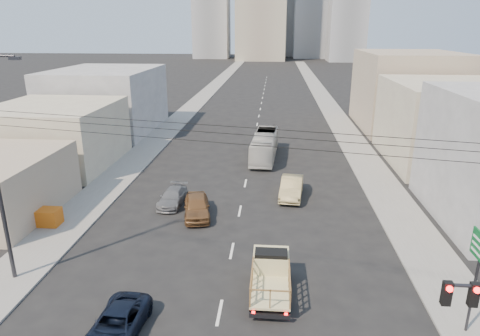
# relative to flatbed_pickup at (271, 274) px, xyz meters

# --- Properties ---
(sidewalk_left) EXTENTS (3.50, 180.00, 0.12)m
(sidewalk_left) POSITION_rel_flatbed_pickup_xyz_m (-14.16, 66.15, -1.03)
(sidewalk_left) COLOR slate
(sidewalk_left) RESTS_ON ground
(sidewalk_right) EXTENTS (3.50, 180.00, 0.12)m
(sidewalk_right) POSITION_rel_flatbed_pickup_xyz_m (9.34, 66.15, -1.03)
(sidewalk_right) COLOR slate
(sidewalk_right) RESTS_ON ground
(lane_dashes) EXTENTS (0.15, 104.00, 0.01)m
(lane_dashes) POSITION_rel_flatbed_pickup_xyz_m (-2.41, 49.15, -1.09)
(lane_dashes) COLOR silver
(lane_dashes) RESTS_ON ground
(flatbed_pickup) EXTENTS (1.95, 4.41, 1.90)m
(flatbed_pickup) POSITION_rel_flatbed_pickup_xyz_m (0.00, 0.00, 0.00)
(flatbed_pickup) COLOR #CABF88
(flatbed_pickup) RESTS_ON ground
(navy_pickup) EXTENTS (2.23, 4.47, 1.22)m
(navy_pickup) POSITION_rel_flatbed_pickup_xyz_m (-6.70, -3.85, -0.49)
(navy_pickup) COLOR black
(navy_pickup) RESTS_ON ground
(city_bus) EXTENTS (2.82, 9.72, 2.67)m
(city_bus) POSITION_rel_flatbed_pickup_xyz_m (-0.96, 23.99, 0.24)
(city_bus) COLOR #B9B9B5
(city_bus) RESTS_ON ground
(sedan_brown) EXTENTS (2.64, 4.75, 1.53)m
(sedan_brown) POSITION_rel_flatbed_pickup_xyz_m (-5.44, 9.00, -0.33)
(sedan_brown) COLOR brown
(sedan_brown) RESTS_ON ground
(sedan_tan) EXTENTS (2.15, 4.94, 1.58)m
(sedan_tan) POSITION_rel_flatbed_pickup_xyz_m (1.50, 13.35, -0.30)
(sedan_tan) COLOR tan
(sedan_tan) RESTS_ON ground
(sedan_grey) EXTENTS (1.90, 4.20, 1.19)m
(sedan_grey) POSITION_rel_flatbed_pickup_xyz_m (-7.68, 10.99, -0.50)
(sedan_grey) COLOR slate
(sedan_grey) RESTS_ON ground
(green_sign) EXTENTS (0.18, 1.60, 5.00)m
(green_sign) POSITION_rel_flatbed_pickup_xyz_m (8.75, -2.35, 2.65)
(green_sign) COLOR #2D2D33
(green_sign) RESTS_ON ground
(overhead_wires) EXTENTS (23.01, 5.02, 0.72)m
(overhead_wires) POSITION_rel_flatbed_pickup_xyz_m (-2.41, -2.35, 7.87)
(overhead_wires) COLOR black
(overhead_wires) RESTS_ON ground
(crate_stack) EXTENTS (1.80, 1.20, 1.14)m
(crate_stack) POSITION_rel_flatbed_pickup_xyz_m (-15.41, 6.53, -0.40)
(crate_stack) COLOR #C35A12
(crate_stack) RESTS_ON sidewalk_left
(bldg_right_mid) EXTENTS (11.00, 14.00, 8.00)m
(bldg_right_mid) POSITION_rel_flatbed_pickup_xyz_m (17.09, 24.15, 2.91)
(bldg_right_mid) COLOR #AC9F8B
(bldg_right_mid) RESTS_ON ground
(bldg_right_far) EXTENTS (12.00, 16.00, 10.00)m
(bldg_right_far) POSITION_rel_flatbed_pickup_xyz_m (17.59, 40.15, 3.91)
(bldg_right_far) COLOR tan
(bldg_right_far) RESTS_ON ground
(bldg_left_mid) EXTENTS (11.00, 12.00, 6.00)m
(bldg_left_mid) POSITION_rel_flatbed_pickup_xyz_m (-21.41, 20.15, 1.91)
(bldg_left_mid) COLOR #AC9F8B
(bldg_left_mid) RESTS_ON ground
(bldg_left_far) EXTENTS (12.00, 16.00, 8.00)m
(bldg_left_far) POSITION_rel_flatbed_pickup_xyz_m (-21.91, 35.15, 2.91)
(bldg_left_far) COLOR gray
(bldg_left_far) RESTS_ON ground
(midrise_ne) EXTENTS (16.00, 16.00, 40.00)m
(midrise_ne) POSITION_rel_flatbed_pickup_xyz_m (15.59, 181.15, 18.91)
(midrise_ne) COLOR gray
(midrise_ne) RESTS_ON ground
(midrise_nw) EXTENTS (15.00, 15.00, 34.00)m
(midrise_nw) POSITION_rel_flatbed_pickup_xyz_m (-28.41, 176.15, 15.91)
(midrise_nw) COLOR gray
(midrise_nw) RESTS_ON ground
(midrise_back) EXTENTS (18.00, 18.00, 44.00)m
(midrise_back) POSITION_rel_flatbed_pickup_xyz_m (3.59, 196.15, 20.91)
(midrise_back) COLOR gray
(midrise_back) RESTS_ON ground
(midrise_east) EXTENTS (14.00, 14.00, 28.00)m
(midrise_east) POSITION_rel_flatbed_pickup_xyz_m (27.59, 161.15, 12.91)
(midrise_east) COLOR gray
(midrise_east) RESTS_ON ground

